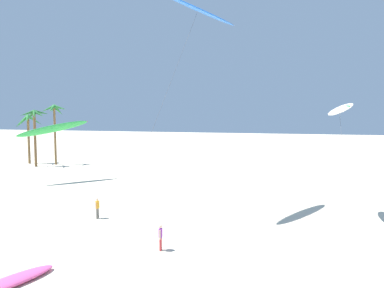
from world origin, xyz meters
name	(u,v)px	position (x,y,z in m)	size (l,w,h in m)	color
palm_tree_0	(28,123)	(-34.40, 46.24, 6.72)	(5.00, 4.86, 8.23)	brown
palm_tree_1	(35,121)	(-30.90, 43.51, 7.29)	(3.97, 3.92, 8.98)	brown
palm_tree_2	(54,116)	(-29.41, 46.43, 7.97)	(4.12, 3.84, 9.85)	brown
flying_kite_1	(198,10)	(0.76, 24.41, 16.66)	(6.07, 13.80, 17.60)	blue
flying_kite_2	(53,129)	(-19.75, 33.23, 6.57)	(6.01, 9.73, 7.90)	green
flying_kite_3	(340,110)	(11.61, 24.89, 8.68)	(1.99, 13.20, 9.38)	white
grounded_kite_0	(10,282)	(-4.78, 9.67, 0.19)	(2.68, 4.75, 0.37)	#EA5193
person_foreground_walker	(161,236)	(0.68, 15.94, 0.88)	(0.26, 0.50, 1.61)	red
person_near_right	(97,207)	(-6.60, 20.90, 0.92)	(0.23, 0.51, 1.67)	slate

